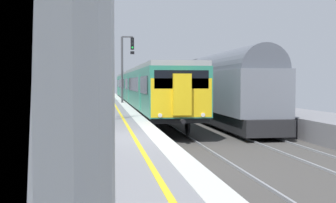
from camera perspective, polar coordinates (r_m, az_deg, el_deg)
The scene contains 9 objects.
ground at distance 14.04m, azimuth 7.93°, elevation -6.94°, with size 17.40×110.00×1.21m.
commuter_train_at_platform at distance 38.71m, azimuth -3.60°, elevation 1.90°, with size 2.83×40.56×3.81m.
freight_train_adjacent_track at distance 46.47m, azimuth 0.52°, elevation 2.20°, with size 2.60×55.16×4.44m.
signal_gantry at distance 36.22m, azimuth -5.63°, elevation 5.24°, with size 1.10×0.24×5.49m.
platform_lamp_mid at distance 19.19m, azimuth -8.92°, elevation 7.45°, with size 2.00×0.20×5.68m.
platform_lamp_far at distance 38.11m, azimuth -8.81°, elevation 4.73°, with size 2.00×0.20×5.35m.
background_tree_left at distance 30.32m, azimuth -20.10°, elevation 9.42°, with size 4.47×4.47×7.76m.
background_tree_centre at distance 49.26m, azimuth -15.73°, elevation 7.81°, with size 2.90×2.90×7.92m.
background_tree_back at distance 53.43m, azimuth -14.52°, elevation 6.86°, with size 3.12×3.00×7.48m.
Camera 1 is at (-1.33, -13.27, 1.70)m, focal length 46.55 mm.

